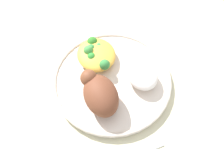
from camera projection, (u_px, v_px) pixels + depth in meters
ground_plane at (112, 81)px, 0.51m from camera, size 2.00×2.00×0.00m
plate at (112, 79)px, 0.50m from camera, size 0.29×0.29×0.02m
roasted_chicken at (100, 93)px, 0.43m from camera, size 0.11×0.07×0.06m
rice_pile at (142, 74)px, 0.47m from camera, size 0.09×0.07×0.04m
mac_cheese_with_broccoli at (96, 54)px, 0.51m from camera, size 0.11×0.10×0.04m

